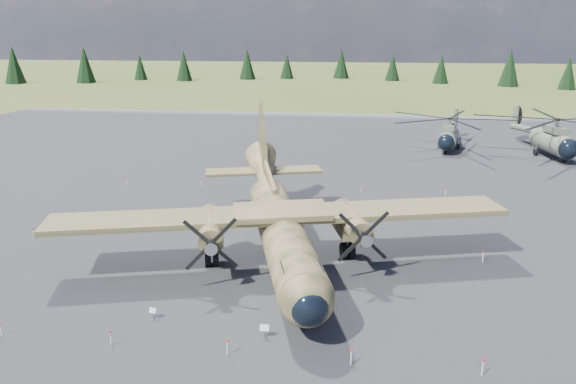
# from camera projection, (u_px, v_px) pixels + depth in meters

# --- Properties ---
(ground) EXTENTS (500.00, 500.00, 0.00)m
(ground) POSITION_uv_depth(u_px,v_px,m) (246.00, 250.00, 40.52)
(ground) COLOR brown
(ground) RESTS_ON ground
(apron) EXTENTS (120.00, 120.00, 0.04)m
(apron) POSITION_uv_depth(u_px,v_px,m) (270.00, 208.00, 50.03)
(apron) COLOR #58575C
(apron) RESTS_ON ground
(transport_plane) EXTENTS (29.91, 26.71, 9.97)m
(transport_plane) POSITION_uv_depth(u_px,v_px,m) (280.00, 219.00, 38.21)
(transport_plane) COLOR #3B3D21
(transport_plane) RESTS_ON ground
(helicopter_near) EXTENTS (20.49, 21.65, 4.38)m
(helicopter_near) POSITION_uv_depth(u_px,v_px,m) (449.00, 127.00, 73.40)
(helicopter_near) COLOR slate
(helicopter_near) RESTS_ON ground
(helicopter_mid) EXTENTS (22.59, 24.54, 4.99)m
(helicopter_mid) POSITION_uv_depth(u_px,v_px,m) (554.00, 129.00, 68.93)
(helicopter_mid) COLOR slate
(helicopter_mid) RESTS_ON ground
(info_placard_left) EXTENTS (0.44, 0.27, 0.65)m
(info_placard_left) POSITION_uv_depth(u_px,v_px,m) (153.00, 312.00, 30.74)
(info_placard_left) COLOR gray
(info_placard_left) RESTS_ON ground
(info_placard_right) EXTENTS (0.48, 0.20, 0.75)m
(info_placard_right) POSITION_uv_depth(u_px,v_px,m) (264.00, 329.00, 28.81)
(info_placard_right) COLOR gray
(info_placard_right) RESTS_ON ground
(barrier_fence) EXTENTS (33.12, 29.62, 0.85)m
(barrier_fence) POSITION_uv_depth(u_px,v_px,m) (239.00, 243.00, 40.37)
(barrier_fence) COLOR silver
(barrier_fence) RESTS_ON ground
(treeline) EXTENTS (302.26, 309.87, 10.93)m
(treeline) POSITION_uv_depth(u_px,v_px,m) (235.00, 184.00, 39.63)
(treeline) COLOR black
(treeline) RESTS_ON ground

